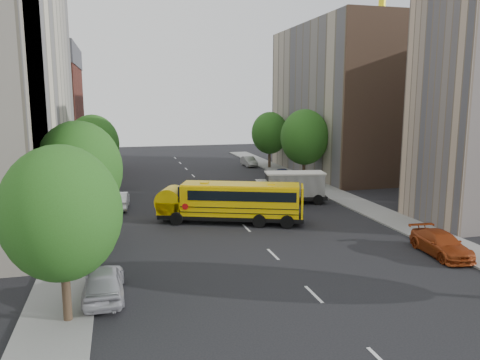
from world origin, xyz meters
name	(u,v)px	position (x,y,z in m)	size (l,w,h in m)	color
ground	(239,221)	(0.00, 0.00, 0.00)	(120.00, 120.00, 0.00)	black
sidewalk_left	(85,214)	(-11.50, 5.00, 0.06)	(3.00, 80.00, 0.12)	slate
sidewalk_right	(346,199)	(11.50, 5.00, 0.06)	(3.00, 80.00, 0.12)	slate
lane_markings	(213,195)	(0.00, 10.00, 0.01)	(0.15, 64.00, 0.01)	silver
building_left_redbrick	(37,121)	(-18.00, 28.00, 6.50)	(10.00, 15.00, 13.00)	maroon
building_right_far	(339,100)	(18.00, 20.00, 9.00)	(10.00, 22.00, 18.00)	tan
building_right_sidewall	(389,101)	(18.00, 9.00, 9.00)	(10.10, 0.30, 18.00)	brown
street_tree_0	(61,213)	(-11.00, -14.00, 4.64)	(4.80, 4.80, 7.41)	#38281C
street_tree_1	(79,170)	(-11.00, -4.00, 4.95)	(5.12, 5.12, 7.90)	#38281C
street_tree_2	(93,144)	(-11.00, 14.00, 4.83)	(4.99, 4.99, 7.71)	#38281C
street_tree_4	(305,137)	(11.00, 14.00, 5.08)	(5.25, 5.25, 8.10)	#38281C
street_tree_5	(270,133)	(11.00, 26.00, 4.70)	(4.86, 4.86, 7.51)	#38281C
school_bus	(230,200)	(-0.77, -0.16, 1.70)	(10.92, 6.18, 3.05)	black
safari_truck	(290,187)	(5.98, 5.05, 1.46)	(6.77, 3.44, 2.77)	black
parked_car_0	(104,282)	(-9.60, -11.87, 0.79)	(1.85, 4.61, 1.57)	#AEADB4
parked_car_1	(119,200)	(-8.80, 6.61, 0.72)	(1.52, 4.37, 1.44)	white
parked_car_3	(441,244)	(9.59, -10.64, 0.69)	(1.93, 4.75, 1.38)	#973813
parked_car_4	(284,174)	(9.60, 16.58, 0.65)	(1.54, 3.83, 1.30)	#383C63
parked_car_5	(249,161)	(8.80, 28.36, 0.67)	(1.42, 4.08, 1.34)	gray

